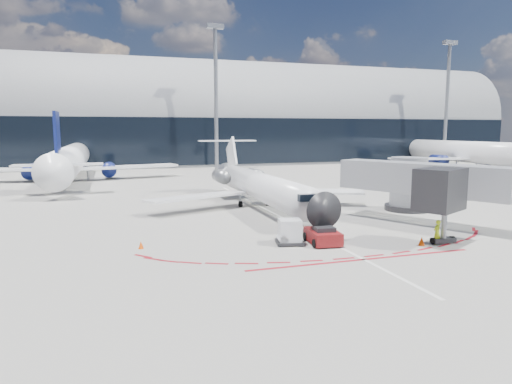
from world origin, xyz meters
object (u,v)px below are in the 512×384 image
object	(u,v)px
regional_jet	(258,185)
pushback_tug	(323,236)
ramp_worker	(437,232)
uld_container	(290,232)

from	to	relation	value
regional_jet	pushback_tug	size ratio (longest dim) A/B	5.74
ramp_worker	pushback_tug	bearing A→B (deg)	-37.35
pushback_tug	uld_container	distance (m)	2.17
uld_container	pushback_tug	bearing A→B (deg)	-0.39
regional_jet	pushback_tug	xyz separation A→B (m)	(-0.09, -13.73, -1.66)
ramp_worker	uld_container	xyz separation A→B (m)	(-8.93, 2.84, 0.01)
ramp_worker	uld_container	distance (m)	9.37
pushback_tug	ramp_worker	bearing A→B (deg)	-12.68
pushback_tug	uld_container	world-z (taller)	uld_container
pushback_tug	uld_container	xyz separation A→B (m)	(-2.10, 0.46, 0.29)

